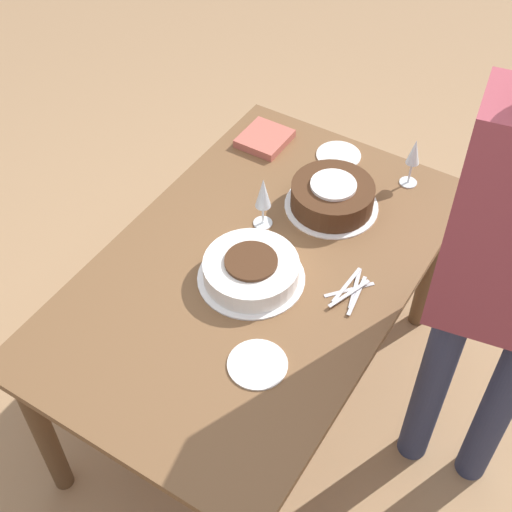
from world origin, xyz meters
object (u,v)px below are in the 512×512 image
(cake_center_white, at_px, (251,270))
(cake_front_chocolate, at_px, (332,196))
(wine_glass_near, at_px, (263,195))
(wine_glass_far, at_px, (414,155))

(cake_center_white, bearing_deg, cake_front_chocolate, -8.01)
(cake_front_chocolate, distance_m, wine_glass_near, 0.27)
(wine_glass_far, bearing_deg, cake_front_chocolate, 145.27)
(cake_front_chocolate, bearing_deg, wine_glass_far, -34.73)
(cake_center_white, distance_m, cake_front_chocolate, 0.44)
(cake_front_chocolate, height_order, wine_glass_far, wine_glass_far)
(cake_front_chocolate, bearing_deg, wine_glass_near, 141.50)
(wine_glass_near, distance_m, wine_glass_far, 0.57)
(cake_front_chocolate, xyz_separation_m, wine_glass_far, (0.26, -0.18, 0.08))
(wine_glass_near, bearing_deg, cake_front_chocolate, -38.50)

